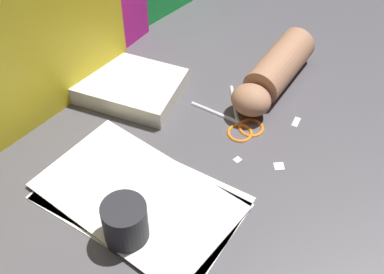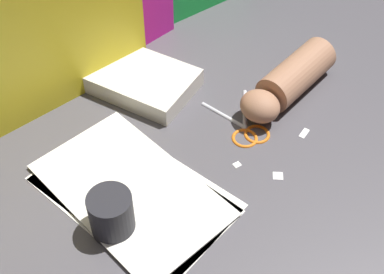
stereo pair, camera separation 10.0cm
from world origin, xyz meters
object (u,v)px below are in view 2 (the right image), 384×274
object	(u,v)px
paper_stack	(132,192)
hand_forearm	(288,81)
book_closed	(137,78)
scissors	(246,127)
mug	(111,214)

from	to	relation	value
paper_stack	hand_forearm	xyz separation A→B (m)	(0.41, -0.06, 0.04)
book_closed	scissors	xyz separation A→B (m)	(0.05, -0.26, -0.02)
hand_forearm	scissors	bearing A→B (deg)	177.75
paper_stack	mug	xyz separation A→B (m)	(-0.08, -0.03, 0.04)
scissors	book_closed	bearing A→B (deg)	100.64
scissors	mug	size ratio (longest dim) A/B	2.00
scissors	hand_forearm	world-z (taller)	hand_forearm
book_closed	mug	distance (m)	0.38
hand_forearm	mug	bearing A→B (deg)	176.05
paper_stack	book_closed	xyz separation A→B (m)	(0.22, 0.21, 0.02)
hand_forearm	mug	distance (m)	0.49
mug	book_closed	bearing A→B (deg)	38.41
paper_stack	mug	distance (m)	0.09
book_closed	hand_forearm	world-z (taller)	hand_forearm
scissors	mug	distance (m)	0.35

